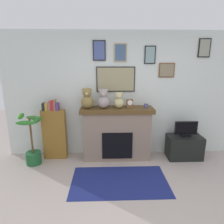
{
  "coord_description": "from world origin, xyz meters",
  "views": [
    {
      "loc": [
        -0.49,
        -2.16,
        2.03
      ],
      "look_at": [
        -0.36,
        1.72,
        1.0
      ],
      "focal_mm": 31.7,
      "sensor_mm": 36.0,
      "label": 1
    }
  ],
  "objects_px": {
    "fireplace": "(117,133)",
    "bookshelf": "(54,132)",
    "candle_jar": "(146,106)",
    "teddy_bear_grey": "(103,99)",
    "teddy_bear_cream": "(87,99)",
    "teddy_bear_tan": "(119,101)",
    "potted_plant": "(32,145)",
    "television": "(186,129)",
    "tv_stand": "(184,147)",
    "mantel_clock": "(130,104)"
  },
  "relations": [
    {
      "from": "potted_plant",
      "to": "tv_stand",
      "type": "xyz_separation_m",
      "value": [
        3.11,
        0.16,
        -0.17
      ]
    },
    {
      "from": "teddy_bear_grey",
      "to": "teddy_bear_tan",
      "type": "height_order",
      "value": "teddy_bear_grey"
    },
    {
      "from": "television",
      "to": "mantel_clock",
      "type": "bearing_deg",
      "value": 177.08
    },
    {
      "from": "television",
      "to": "teddy_bear_tan",
      "type": "xyz_separation_m",
      "value": [
        -1.39,
        0.06,
        0.6
      ]
    },
    {
      "from": "fireplace",
      "to": "teddy_bear_tan",
      "type": "distance_m",
      "value": 0.69
    },
    {
      "from": "teddy_bear_grey",
      "to": "teddy_bear_tan",
      "type": "distance_m",
      "value": 0.31
    },
    {
      "from": "bookshelf",
      "to": "teddy_bear_tan",
      "type": "bearing_deg",
      "value": -1.74
    },
    {
      "from": "bookshelf",
      "to": "tv_stand",
      "type": "relative_size",
      "value": 1.79
    },
    {
      "from": "potted_plant",
      "to": "television",
      "type": "relative_size",
      "value": 2.22
    },
    {
      "from": "fireplace",
      "to": "candle_jar",
      "type": "bearing_deg",
      "value": -1.72
    },
    {
      "from": "candle_jar",
      "to": "teddy_bear_grey",
      "type": "height_order",
      "value": "teddy_bear_grey"
    },
    {
      "from": "teddy_bear_grey",
      "to": "candle_jar",
      "type": "bearing_deg",
      "value": 0.03
    },
    {
      "from": "bookshelf",
      "to": "mantel_clock",
      "type": "distance_m",
      "value": 1.67
    },
    {
      "from": "tv_stand",
      "to": "teddy_bear_grey",
      "type": "bearing_deg",
      "value": 178.0
    },
    {
      "from": "tv_stand",
      "to": "television",
      "type": "bearing_deg",
      "value": -90.0
    },
    {
      "from": "fireplace",
      "to": "bookshelf",
      "type": "height_order",
      "value": "bookshelf"
    },
    {
      "from": "potted_plant",
      "to": "television",
      "type": "xyz_separation_m",
      "value": [
        3.11,
        0.15,
        0.22
      ]
    },
    {
      "from": "teddy_bear_grey",
      "to": "teddy_bear_cream",
      "type": "bearing_deg",
      "value": -180.0
    },
    {
      "from": "candle_jar",
      "to": "teddy_bear_cream",
      "type": "bearing_deg",
      "value": -179.97
    },
    {
      "from": "teddy_bear_cream",
      "to": "teddy_bear_tan",
      "type": "height_order",
      "value": "teddy_bear_cream"
    },
    {
      "from": "potted_plant",
      "to": "television",
      "type": "bearing_deg",
      "value": 2.85
    },
    {
      "from": "fireplace",
      "to": "bookshelf",
      "type": "bearing_deg",
      "value": 179.01
    },
    {
      "from": "tv_stand",
      "to": "mantel_clock",
      "type": "xyz_separation_m",
      "value": [
        -1.17,
        0.06,
        0.93
      ]
    },
    {
      "from": "potted_plant",
      "to": "mantel_clock",
      "type": "bearing_deg",
      "value": 6.31
    },
    {
      "from": "tv_stand",
      "to": "teddy_bear_tan",
      "type": "bearing_deg",
      "value": 177.55
    },
    {
      "from": "mantel_clock",
      "to": "teddy_bear_cream",
      "type": "distance_m",
      "value": 0.85
    },
    {
      "from": "teddy_bear_cream",
      "to": "teddy_bear_grey",
      "type": "relative_size",
      "value": 1.04
    },
    {
      "from": "fireplace",
      "to": "teddy_bear_cream",
      "type": "height_order",
      "value": "teddy_bear_cream"
    },
    {
      "from": "fireplace",
      "to": "mantel_clock",
      "type": "bearing_deg",
      "value": -4.26
    },
    {
      "from": "potted_plant",
      "to": "candle_jar",
      "type": "xyz_separation_m",
      "value": [
        2.27,
        0.22,
        0.72
      ]
    },
    {
      "from": "teddy_bear_cream",
      "to": "teddy_bear_tan",
      "type": "bearing_deg",
      "value": 0.01
    },
    {
      "from": "bookshelf",
      "to": "teddy_bear_tan",
      "type": "relative_size",
      "value": 3.89
    },
    {
      "from": "teddy_bear_cream",
      "to": "teddy_bear_tan",
      "type": "xyz_separation_m",
      "value": [
        0.63,
        0.0,
        -0.04
      ]
    },
    {
      "from": "potted_plant",
      "to": "mantel_clock",
      "type": "height_order",
      "value": "mantel_clock"
    },
    {
      "from": "bookshelf",
      "to": "teddy_bear_cream",
      "type": "xyz_separation_m",
      "value": [
        0.71,
        -0.04,
        0.7
      ]
    },
    {
      "from": "television",
      "to": "teddy_bear_cream",
      "type": "xyz_separation_m",
      "value": [
        -2.02,
        0.06,
        0.64
      ]
    },
    {
      "from": "bookshelf",
      "to": "teddy_bear_cream",
      "type": "relative_size",
      "value": 3.08
    },
    {
      "from": "potted_plant",
      "to": "fireplace",
      "type": "bearing_deg",
      "value": 7.92
    },
    {
      "from": "potted_plant",
      "to": "tv_stand",
      "type": "height_order",
      "value": "potted_plant"
    },
    {
      "from": "candle_jar",
      "to": "teddy_bear_tan",
      "type": "bearing_deg",
      "value": -179.96
    },
    {
      "from": "bookshelf",
      "to": "tv_stand",
      "type": "height_order",
      "value": "bookshelf"
    },
    {
      "from": "teddy_bear_tan",
      "to": "mantel_clock",
      "type": "bearing_deg",
      "value": -0.27
    },
    {
      "from": "fireplace",
      "to": "television",
      "type": "xyz_separation_m",
      "value": [
        1.43,
        -0.08,
        0.09
      ]
    },
    {
      "from": "television",
      "to": "potted_plant",
      "type": "bearing_deg",
      "value": -177.15
    },
    {
      "from": "fireplace",
      "to": "potted_plant",
      "type": "relative_size",
      "value": 1.41
    },
    {
      "from": "potted_plant",
      "to": "mantel_clock",
      "type": "xyz_separation_m",
      "value": [
        1.93,
        0.21,
        0.76
      ]
    },
    {
      "from": "bookshelf",
      "to": "television",
      "type": "bearing_deg",
      "value": -2.13
    },
    {
      "from": "teddy_bear_cream",
      "to": "teddy_bear_grey",
      "type": "xyz_separation_m",
      "value": [
        0.32,
        0.0,
        -0.01
      ]
    },
    {
      "from": "teddy_bear_grey",
      "to": "teddy_bear_tan",
      "type": "xyz_separation_m",
      "value": [
        0.31,
        0.0,
        -0.03
      ]
    },
    {
      "from": "television",
      "to": "teddy_bear_tan",
      "type": "bearing_deg",
      "value": 177.5
    }
  ]
}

